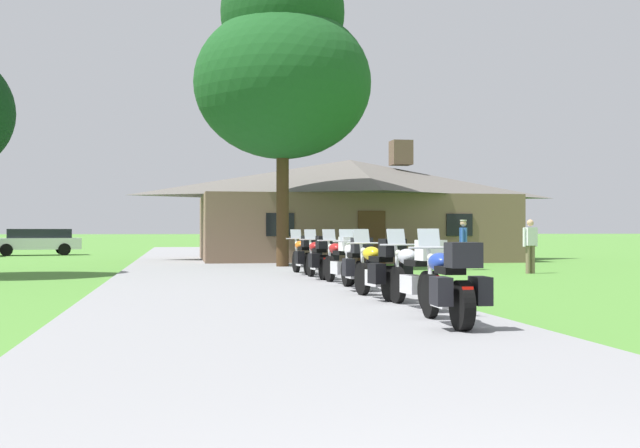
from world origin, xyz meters
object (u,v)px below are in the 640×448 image
(motorcycle_blue_nearest_to_camera, at_px, (451,285))
(motorcycle_red_sixth_in_row, at_px, (320,258))
(parked_white_suv_far_left, at_px, (36,241))
(motorcycle_white_fourth_in_row, at_px, (356,264))
(motorcycle_orange_farthest_in_row, at_px, (304,255))
(tree_by_lodge_front, at_px, (283,63))
(motorcycle_yellow_third_in_row, at_px, (381,269))
(bystander_white_shirt_beside_signpost, at_px, (530,243))
(motorcycle_silver_second_in_row, at_px, (416,274))
(motorcycle_red_fifth_in_row, at_px, (341,260))
(bystander_blue_shirt_near_lodge, at_px, (463,242))

(motorcycle_blue_nearest_to_camera, distance_m, motorcycle_red_sixth_in_row, 10.30)
(parked_white_suv_far_left, bearing_deg, motorcycle_white_fourth_in_row, -170.17)
(motorcycle_orange_farthest_in_row, distance_m, tree_by_lodge_front, 8.28)
(motorcycle_yellow_third_in_row, height_order, motorcycle_white_fourth_in_row, same)
(motorcycle_white_fourth_in_row, height_order, tree_by_lodge_front, tree_by_lodge_front)
(motorcycle_white_fourth_in_row, bearing_deg, parked_white_suv_far_left, 112.49)
(motorcycle_orange_farthest_in_row, height_order, parked_white_suv_far_left, parked_white_suv_far_left)
(motorcycle_white_fourth_in_row, bearing_deg, bystander_white_shirt_beside_signpost, 42.09)
(motorcycle_silver_second_in_row, relative_size, motorcycle_red_fifth_in_row, 1.00)
(motorcycle_red_fifth_in_row, bearing_deg, motorcycle_blue_nearest_to_camera, -98.01)
(bystander_blue_shirt_near_lodge, relative_size, parked_white_suv_far_left, 0.34)
(motorcycle_silver_second_in_row, bearing_deg, motorcycle_yellow_third_in_row, 90.31)
(parked_white_suv_far_left, bearing_deg, motorcycle_red_sixth_in_row, -167.15)
(bystander_white_shirt_beside_signpost, bearing_deg, motorcycle_red_sixth_in_row, -175.37)
(parked_white_suv_far_left, bearing_deg, motorcycle_silver_second_in_row, -172.68)
(motorcycle_red_fifth_in_row, height_order, bystander_blue_shirt_near_lodge, bystander_blue_shirt_near_lodge)
(motorcycle_blue_nearest_to_camera, height_order, motorcycle_white_fourth_in_row, same)
(motorcycle_yellow_third_in_row, bearing_deg, motorcycle_white_fourth_in_row, 80.83)
(motorcycle_silver_second_in_row, relative_size, tree_by_lodge_front, 0.18)
(motorcycle_silver_second_in_row, height_order, bystander_blue_shirt_near_lodge, bystander_blue_shirt_near_lodge)
(motorcycle_silver_second_in_row, bearing_deg, motorcycle_blue_nearest_to_camera, -101.04)
(bystander_blue_shirt_near_lodge, bearing_deg, tree_by_lodge_front, -85.19)
(bystander_white_shirt_beside_signpost, bearing_deg, motorcycle_silver_second_in_row, -137.72)
(motorcycle_blue_nearest_to_camera, relative_size, tree_by_lodge_front, 0.18)
(motorcycle_red_sixth_in_row, xyz_separation_m, bystander_white_shirt_beside_signpost, (7.03, 2.36, 0.32))
(motorcycle_red_fifth_in_row, bearing_deg, motorcycle_silver_second_in_row, -95.97)
(motorcycle_white_fourth_in_row, bearing_deg, motorcycle_red_sixth_in_row, 91.73)
(motorcycle_red_sixth_in_row, height_order, bystander_blue_shirt_near_lodge, bystander_blue_shirt_near_lodge)
(motorcycle_red_fifth_in_row, xyz_separation_m, bystander_white_shirt_beside_signpost, (6.90, 4.43, 0.31))
(motorcycle_red_sixth_in_row, relative_size, motorcycle_orange_farthest_in_row, 1.00)
(motorcycle_white_fourth_in_row, distance_m, motorcycle_red_sixth_in_row, 3.85)
(bystander_white_shirt_beside_signpost, height_order, parked_white_suv_far_left, bystander_white_shirt_beside_signpost)
(motorcycle_silver_second_in_row, relative_size, parked_white_suv_far_left, 0.43)
(motorcycle_white_fourth_in_row, relative_size, bystander_blue_shirt_near_lodge, 1.23)
(bystander_blue_shirt_near_lodge, height_order, bystander_white_shirt_beside_signpost, bystander_blue_shirt_near_lodge)
(motorcycle_silver_second_in_row, bearing_deg, tree_by_lodge_front, 86.22)
(motorcycle_yellow_third_in_row, xyz_separation_m, bystander_blue_shirt_near_lodge, (5.73, 10.96, 0.34))
(motorcycle_blue_nearest_to_camera, height_order, bystander_blue_shirt_near_lodge, bystander_blue_shirt_near_lodge)
(motorcycle_silver_second_in_row, bearing_deg, parked_white_suv_far_left, 105.21)
(bystander_white_shirt_beside_signpost, bearing_deg, bystander_blue_shirt_near_lodge, 103.83)
(motorcycle_white_fourth_in_row, distance_m, motorcycle_orange_farthest_in_row, 6.08)
(motorcycle_yellow_third_in_row, relative_size, motorcycle_white_fourth_in_row, 1.00)
(motorcycle_orange_farthest_in_row, xyz_separation_m, bystander_white_shirt_beside_signpost, (7.07, 0.13, 0.32))
(motorcycle_blue_nearest_to_camera, height_order, motorcycle_yellow_third_in_row, same)
(motorcycle_yellow_third_in_row, relative_size, tree_by_lodge_front, 0.18)
(motorcycle_yellow_third_in_row, xyz_separation_m, motorcycle_white_fourth_in_row, (0.07, 2.35, 0.00))
(motorcycle_blue_nearest_to_camera, distance_m, bystander_blue_shirt_near_lodge, 16.16)
(motorcycle_silver_second_in_row, bearing_deg, motorcycle_red_sixth_in_row, 86.74)
(motorcycle_red_sixth_in_row, height_order, motorcycle_orange_farthest_in_row, same)
(motorcycle_silver_second_in_row, bearing_deg, motorcycle_orange_farthest_in_row, 86.68)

